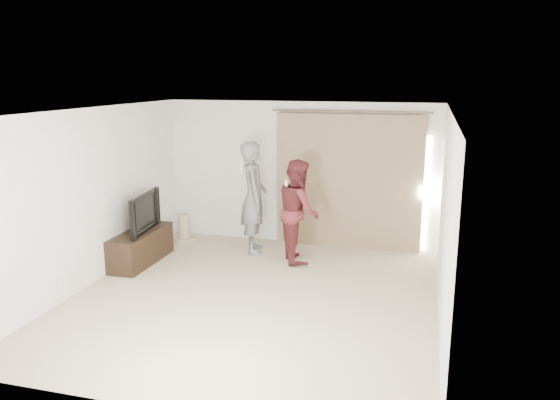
% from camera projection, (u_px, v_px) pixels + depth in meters
% --- Properties ---
extents(floor, '(5.50, 5.50, 0.00)m').
position_uv_depth(floor, '(254.00, 298.00, 7.66)').
color(floor, tan).
rests_on(floor, ground).
extents(wall_back, '(5.00, 0.04, 2.60)m').
position_uv_depth(wall_back, '(300.00, 173.00, 9.96)').
color(wall_back, white).
rests_on(wall_back, ground).
extents(wall_left, '(0.04, 5.50, 2.60)m').
position_uv_depth(wall_left, '(91.00, 197.00, 8.02)').
color(wall_left, white).
rests_on(wall_left, ground).
extents(ceiling, '(5.00, 5.50, 0.01)m').
position_uv_depth(ceiling, '(252.00, 111.00, 7.08)').
color(ceiling, white).
rests_on(ceiling, wall_back).
extents(curtain, '(2.80, 0.11, 2.46)m').
position_uv_depth(curtain, '(349.00, 182.00, 9.68)').
color(curtain, '#987D5D').
rests_on(curtain, ground).
extents(tv_console, '(0.49, 1.40, 0.54)m').
position_uv_depth(tv_console, '(141.00, 247.00, 9.05)').
color(tv_console, black).
rests_on(tv_console, ground).
extents(tv, '(0.27, 1.13, 0.65)m').
position_uv_depth(tv, '(139.00, 212.00, 8.91)').
color(tv, black).
rests_on(tv, tv_console).
extents(scratching_post, '(0.39, 0.39, 0.52)m').
position_uv_depth(scratching_post, '(184.00, 230.00, 10.25)').
color(scratching_post, '#C5B487').
rests_on(scratching_post, ground).
extents(person_man, '(0.68, 0.83, 1.95)m').
position_uv_depth(person_man, '(254.00, 197.00, 9.49)').
color(person_man, slate).
rests_on(person_man, ground).
extents(person_woman, '(0.94, 1.03, 1.72)m').
position_uv_depth(person_woman, '(298.00, 211.00, 9.05)').
color(person_woman, '#5A1F22').
rests_on(person_woman, ground).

